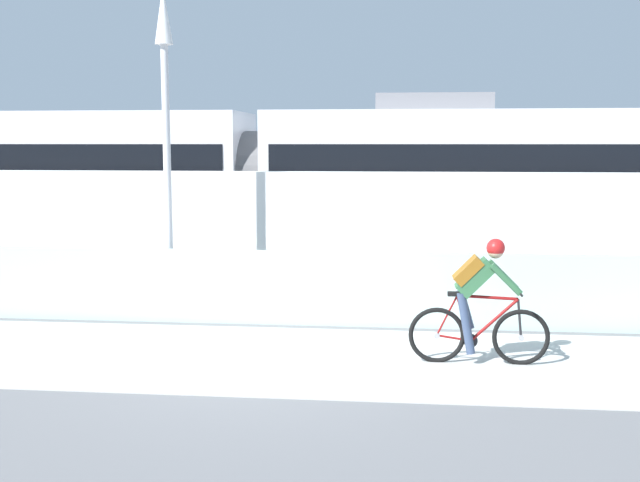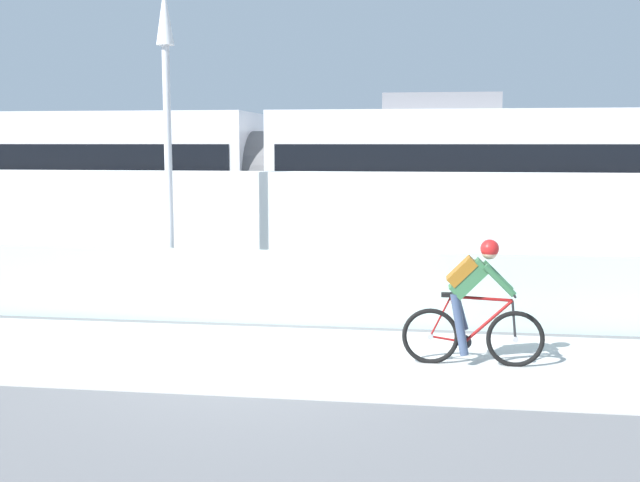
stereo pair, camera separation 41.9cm
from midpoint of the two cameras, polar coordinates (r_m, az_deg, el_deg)
The scene contains 9 objects.
ground_plane at distance 10.23m, azimuth -3.44°, elevation -8.58°, with size 200.00×200.00×0.00m, color slate.
bike_path_deck at distance 10.23m, azimuth -3.44°, elevation -8.55°, with size 32.00×3.20×0.01m, color beige.
glass_parapet at distance 11.87m, azimuth -1.69°, elevation -3.47°, with size 32.00×0.05×1.16m, color #ADC6C1.
concrete_barrier_wall at distance 13.54m, azimuth -0.42°, elevation 0.30°, with size 32.00×0.36×2.30m, color white.
tram_rail_near at distance 16.14m, azimuth 0.88°, elevation -2.68°, with size 32.00×0.08×0.01m, color #595654.
tram_rail_far at distance 17.54m, azimuth 1.46°, elevation -1.88°, with size 32.00×0.08×0.01m, color #595654.
tram at distance 16.85m, azimuth -3.44°, elevation 4.20°, with size 22.56×2.54×3.81m.
cyclist_on_bike at distance 9.87m, azimuth 12.45°, elevation -4.54°, with size 1.77×0.58×1.61m.
lamp_post_antenna at distance 12.42m, azimuth -10.30°, elevation 9.47°, with size 0.28×0.28×5.20m.
Camera 2 is at (2.18, -9.61, 2.79)m, focal length 43.21 mm.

